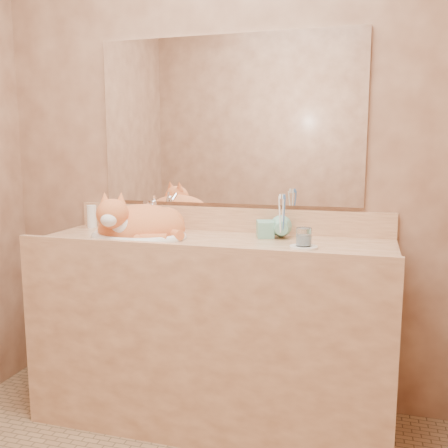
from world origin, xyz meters
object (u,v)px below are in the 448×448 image
(toothbrush_cup, at_px, (282,230))
(water_glass, at_px, (304,237))
(vanity_counter, at_px, (212,331))
(cat, at_px, (138,223))
(sink_basin, at_px, (139,223))
(soap_dispenser, at_px, (267,221))

(toothbrush_cup, height_order, water_glass, toothbrush_cup)
(toothbrush_cup, bearing_deg, vanity_counter, -162.29)
(cat, bearing_deg, vanity_counter, -18.11)
(water_glass, bearing_deg, cat, 176.85)
(sink_basin, height_order, water_glass, sink_basin)
(water_glass, bearing_deg, vanity_counter, 172.29)
(vanity_counter, bearing_deg, sink_basin, -176.71)
(vanity_counter, distance_m, soap_dispenser, 0.57)
(cat, bearing_deg, sink_basin, -68.66)
(sink_basin, bearing_deg, cat, 127.30)
(vanity_counter, distance_m, water_glass, 0.63)
(water_glass, bearing_deg, toothbrush_cup, 127.78)
(sink_basin, relative_size, toothbrush_cup, 4.35)
(vanity_counter, relative_size, cat, 3.90)
(soap_dispenser, height_order, toothbrush_cup, soap_dispenser)
(vanity_counter, relative_size, sink_basin, 3.61)
(vanity_counter, bearing_deg, toothbrush_cup, 17.71)
(vanity_counter, height_order, cat, cat)
(vanity_counter, distance_m, sink_basin, 0.60)
(cat, bearing_deg, water_glass, -23.57)
(soap_dispenser, bearing_deg, cat, 174.27)
(cat, xyz_separation_m, soap_dispenser, (0.58, 0.12, 0.02))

